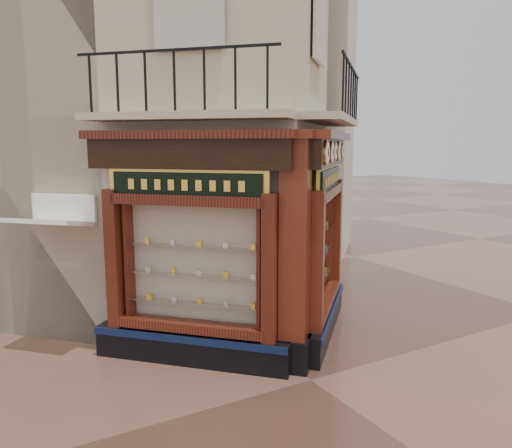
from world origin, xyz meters
TOP-DOWN VIEW (x-y plane):
  - ground at (0.00, 0.00)m, footprint 80.00×80.00m
  - main_building at (0.00, 6.16)m, footprint 11.31×11.31m
  - neighbour_left at (-2.47, 8.63)m, footprint 11.31×11.31m
  - neighbour_right at (2.47, 8.63)m, footprint 11.31×11.31m
  - shopfront_left at (-1.41, 1.57)m, footprint 2.86×2.86m
  - shopfront_right at (1.41, 1.57)m, footprint 2.86×2.86m
  - corner_pilaster at (0.00, 0.50)m, footprint 0.85×0.85m
  - balcony at (0.00, 1.49)m, footprint 5.94×2.97m
  - clock_a at (0.57, 0.46)m, footprint 0.33×0.33m
  - clock_b at (1.06, 0.96)m, footprint 0.31×0.31m
  - clock_c at (1.43, 1.32)m, footprint 0.29×0.29m
  - clock_d at (1.90, 1.79)m, footprint 0.31×0.31m
  - clock_e at (2.39, 2.29)m, footprint 0.26×0.26m
  - awning at (-3.39, 3.18)m, footprint 1.49×1.49m
  - signboard_left at (-1.46, 1.51)m, footprint 2.02×2.02m
  - signboard_right at (1.46, 1.51)m, footprint 1.98×1.98m

SIDE VIEW (x-z plane):
  - ground at x=0.00m, z-range 0.00..0.00m
  - awning at x=-3.39m, z-range -0.11..0.11m
  - corner_pilaster at x=0.00m, z-range -0.04..3.94m
  - shopfront_left at x=-1.41m, z-range -0.01..3.97m
  - shopfront_right at x=1.41m, z-range -0.01..3.97m
  - signboard_left at x=-1.46m, z-range 2.83..3.37m
  - signboard_right at x=1.46m, z-range 2.83..3.37m
  - clock_b at x=1.06m, z-range 3.43..3.81m
  - clock_a at x=0.57m, z-range 3.41..3.83m
  - clock_d at x=1.90m, z-range 3.43..3.81m
  - clock_c at x=1.43m, z-range 3.44..3.80m
  - clock_e at x=2.39m, z-range 3.46..3.78m
  - balcony at x=0.00m, z-range 3.70..4.73m
  - neighbour_left at x=-2.47m, z-range 0.00..11.00m
  - neighbour_right at x=2.47m, z-range 0.00..11.00m
  - main_building at x=0.00m, z-range 0.00..12.00m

